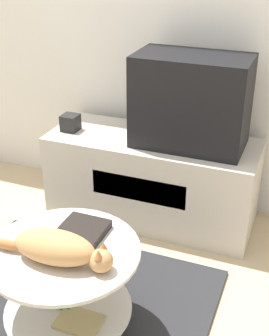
{
  "coord_description": "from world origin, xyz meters",
  "views": [
    {
      "loc": [
        0.97,
        -1.48,
        1.75
      ],
      "look_at": [
        0.21,
        0.46,
        0.67
      ],
      "focal_mm": 50.0,
      "sensor_mm": 36.0,
      "label": 1
    }
  ],
  "objects": [
    {
      "name": "ground_plane",
      "position": [
        0.0,
        0.0,
        0.0
      ],
      "size": [
        12.0,
        12.0,
        0.0
      ],
      "primitive_type": "plane",
      "color": "tan"
    },
    {
      "name": "tv",
      "position": [
        0.33,
        1.06,
        0.84
      ],
      "size": [
        0.66,
        0.37,
        0.54
      ],
      "color": "black",
      "rests_on": "tv_stand"
    },
    {
      "name": "dvd_box",
      "position": [
        0.11,
        0.06,
        0.52
      ],
      "size": [
        0.21,
        0.21,
        0.04
      ],
      "color": "black",
      "rests_on": "coffee_table"
    },
    {
      "name": "tv_stand",
      "position": [
        0.1,
        1.05,
        0.28
      ],
      "size": [
        1.33,
        0.51,
        0.57
      ],
      "color": "beige",
      "rests_on": "ground_plane"
    },
    {
      "name": "cat",
      "position": [
        0.11,
        -0.15,
        0.57
      ],
      "size": [
        0.56,
        0.19,
        0.14
      ],
      "rotation": [
        0.0,
        0.0,
        0.06
      ],
      "color": "tan",
      "rests_on": "coffee_table"
    },
    {
      "name": "wall_back",
      "position": [
        0.0,
        1.39,
        1.3
      ],
      "size": [
        8.0,
        0.05,
        2.6
      ],
      "color": "silver",
      "rests_on": "ground_plane"
    },
    {
      "name": "rug",
      "position": [
        0.0,
        0.0,
        0.01
      ],
      "size": [
        1.42,
        1.28,
        0.02
      ],
      "color": "#28282B",
      "rests_on": "ground_plane"
    },
    {
      "name": "coffee_table",
      "position": [
        0.09,
        -0.07,
        0.33
      ],
      "size": [
        0.67,
        0.67,
        0.48
      ],
      "color": "#B2B2B7",
      "rests_on": "rug"
    },
    {
      "name": "speaker",
      "position": [
        -0.44,
        0.99,
        0.62
      ],
      "size": [
        0.11,
        0.11,
        0.11
      ],
      "color": "black",
      "rests_on": "tv_stand"
    }
  ]
}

